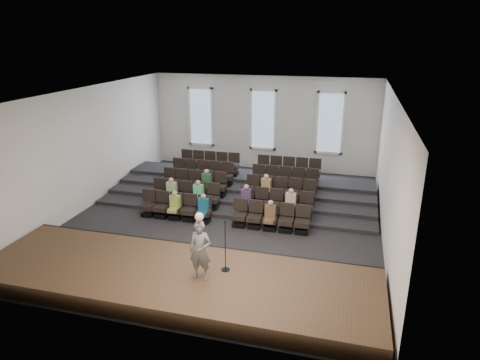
# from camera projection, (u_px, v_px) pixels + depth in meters

# --- Properties ---
(ground) EXTENTS (14.00, 14.00, 0.00)m
(ground) POSITION_uv_depth(u_px,v_px,m) (226.00, 218.00, 17.22)
(ground) COLOR black
(ground) RESTS_ON ground
(ceiling) EXTENTS (12.00, 14.00, 0.02)m
(ceiling) POSITION_uv_depth(u_px,v_px,m) (224.00, 92.00, 15.59)
(ceiling) COLOR white
(ceiling) RESTS_ON ground
(wall_back) EXTENTS (12.00, 0.04, 5.00)m
(wall_back) POSITION_uv_depth(u_px,v_px,m) (263.00, 123.00, 22.82)
(wall_back) COLOR silver
(wall_back) RESTS_ON ground
(wall_front) EXTENTS (12.00, 0.04, 5.00)m
(wall_front) POSITION_uv_depth(u_px,v_px,m) (138.00, 239.00, 9.99)
(wall_front) COLOR silver
(wall_front) RESTS_ON ground
(wall_left) EXTENTS (0.04, 14.00, 5.00)m
(wall_left) POSITION_uv_depth(u_px,v_px,m) (88.00, 148.00, 17.87)
(wall_left) COLOR silver
(wall_left) RESTS_ON ground
(wall_right) EXTENTS (0.04, 14.00, 5.00)m
(wall_right) POSITION_uv_depth(u_px,v_px,m) (390.00, 171.00, 14.93)
(wall_right) COLOR silver
(wall_right) RESTS_ON ground
(stage) EXTENTS (11.80, 3.60, 0.50)m
(stage) POSITION_uv_depth(u_px,v_px,m) (175.00, 279.00, 12.47)
(stage) COLOR #432D1C
(stage) RESTS_ON ground
(stage_lip) EXTENTS (11.80, 0.06, 0.52)m
(stage_lip) POSITION_uv_depth(u_px,v_px,m) (197.00, 251.00, 14.09)
(stage_lip) COLOR black
(stage_lip) RESTS_ON ground
(risers) EXTENTS (11.80, 4.80, 0.60)m
(risers) POSITION_uv_depth(u_px,v_px,m) (245.00, 188.00, 20.05)
(risers) COLOR black
(risers) RESTS_ON ground
(seating_rows) EXTENTS (6.80, 4.70, 1.67)m
(seating_rows) POSITION_uv_depth(u_px,v_px,m) (236.00, 189.00, 18.40)
(seating_rows) COLOR black
(seating_rows) RESTS_ON ground
(windows) EXTENTS (8.44, 0.10, 3.24)m
(windows) POSITION_uv_depth(u_px,v_px,m) (263.00, 120.00, 22.69)
(windows) COLOR white
(windows) RESTS_ON wall_back
(audience) EXTENTS (5.45, 2.64, 1.10)m
(audience) POSITION_uv_depth(u_px,v_px,m) (225.00, 196.00, 17.29)
(audience) COLOR #8AA642
(audience) RESTS_ON seating_rows
(speaker) EXTENTS (0.64, 0.43, 1.72)m
(speaker) POSITION_uv_depth(u_px,v_px,m) (200.00, 250.00, 11.82)
(speaker) COLOR #605D5B
(speaker) RESTS_ON stage
(mic_stand) EXTENTS (0.26, 0.26, 1.56)m
(mic_stand) POSITION_uv_depth(u_px,v_px,m) (225.00, 256.00, 12.35)
(mic_stand) COLOR black
(mic_stand) RESTS_ON stage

